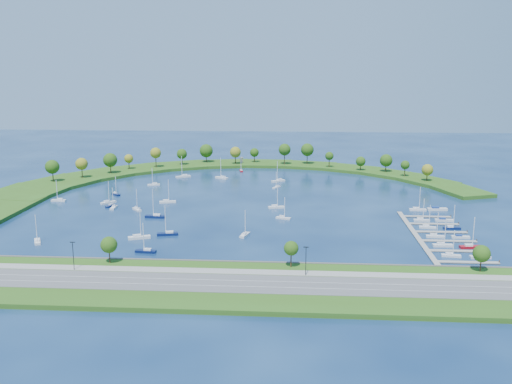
# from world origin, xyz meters

# --- Properties ---
(ground) EXTENTS (700.00, 700.00, 0.00)m
(ground) POSITION_xyz_m (0.00, 0.00, 0.00)
(ground) COLOR #071C41
(ground) RESTS_ON ground
(south_shoreline) EXTENTS (420.00, 43.10, 11.60)m
(south_shoreline) POSITION_xyz_m (0.03, -122.88, 1.00)
(south_shoreline) COLOR #305316
(south_shoreline) RESTS_ON ground
(breakwater) EXTENTS (286.74, 247.64, 2.00)m
(breakwater) POSITION_xyz_m (-46.33, 48.72, 0.99)
(breakwater) COLOR #305316
(breakwater) RESTS_ON ground
(breakwater_trees) EXTENTS (237.95, 90.17, 15.16)m
(breakwater_trees) POSITION_xyz_m (-18.61, 88.53, 10.73)
(breakwater_trees) COLOR #382314
(breakwater_trees) RESTS_ON breakwater
(harbor_tower) EXTENTS (2.60, 2.60, 4.13)m
(harbor_tower) POSITION_xyz_m (-13.25, 115.08, 4.12)
(harbor_tower) COLOR gray
(harbor_tower) RESTS_ON breakwater
(dock_system) EXTENTS (24.28, 82.00, 1.60)m
(dock_system) POSITION_xyz_m (85.30, -61.00, 0.35)
(dock_system) COLOR gray
(dock_system) RESTS_ON ground
(moored_boat_0) EXTENTS (8.11, 2.80, 11.71)m
(moored_boat_0) POSITION_xyz_m (-100.70, -7.64, 0.90)
(moored_boat_0) COLOR silver
(moored_boat_0) RESTS_ON ground
(moored_boat_1) EXTENTS (9.02, 4.61, 12.77)m
(moored_boat_1) POSITION_xyz_m (-41.46, -7.08, 0.93)
(moored_boat_1) COLOR silver
(moored_boat_1) RESTS_ON ground
(moored_boat_2) EXTENTS (8.82, 7.36, 13.31)m
(moored_boat_2) POSITION_xyz_m (15.75, 54.57, 0.95)
(moored_boat_2) COLOR silver
(moored_boat_2) RESTS_ON ground
(moored_boat_3) EXTENTS (2.31, 7.50, 10.93)m
(moored_boat_3) POSITION_xyz_m (-66.19, -21.11, 0.88)
(moored_boat_3) COLOR silver
(moored_boat_3) RESTS_ON ground
(moored_boat_4) EXTENTS (8.52, 3.95, 12.09)m
(moored_boat_4) POSITION_xyz_m (16.62, -14.83, 0.91)
(moored_boat_4) COLOR silver
(moored_boat_4) RESTS_ON ground
(moored_boat_5) EXTENTS (6.49, 6.62, 10.65)m
(moored_boat_5) POSITION_xyz_m (-74.95, 9.85, 0.87)
(moored_boat_5) COLOR #0A1642
(moored_boat_5) RESTS_ON ground
(moored_boat_6) EXTENTS (8.24, 2.86, 11.89)m
(moored_boat_6) POSITION_xyz_m (-31.38, -90.01, 0.90)
(moored_boat_6) COLOR #0A1642
(moored_boat_6) RESTS_ON ground
(moored_boat_7) EXTENTS (7.68, 4.17, 10.88)m
(moored_boat_7) POSITION_xyz_m (-60.12, 37.94, 0.88)
(moored_boat_7) COLOR silver
(moored_boat_7) RESTS_ON ground
(moored_boat_8) EXTENTS (5.55, 8.18, 11.78)m
(moored_boat_8) POSITION_xyz_m (-79.06, -80.64, 0.90)
(moored_boat_8) COLOR silver
(moored_boat_8) RESTS_ON ground
(moored_boat_9) EXTENTS (4.14, 7.88, 11.16)m
(moored_boat_9) POSITION_xyz_m (4.99, -65.29, 0.88)
(moored_boat_9) COLOR silver
(moored_boat_9) RESTS_ON ground
(moored_boat_10) EXTENTS (3.39, 6.97, 9.88)m
(moored_boat_10) POSITION_xyz_m (-11.21, 89.95, 0.85)
(moored_boat_10) COLOR maroon
(moored_boat_10) RESTS_ON ground
(moored_boat_11) EXTENTS (9.24, 4.25, 13.11)m
(moored_boat_11) POSITION_xyz_m (-28.04, -66.35, 0.94)
(moored_boat_11) COLOR #0A1642
(moored_boat_11) RESTS_ON ground
(moored_boat_12) EXTENTS (7.40, 7.45, 12.06)m
(moored_boat_12) POSITION_xyz_m (-72.63, -10.52, 0.91)
(moored_boat_12) COLOR silver
(moored_boat_12) RESTS_ON ground
(moored_boat_13) EXTENTS (9.54, 5.62, 13.56)m
(moored_boat_13) POSITION_xyz_m (-38.99, -72.19, 0.95)
(moored_boat_13) COLOR silver
(moored_boat_13) RESTS_ON ground
(moored_boat_14) EXTENTS (9.62, 3.27, 13.92)m
(moored_boat_14) POSITION_xyz_m (-40.45, -38.02, 0.97)
(moored_boat_14) COLOR #0A1642
(moored_boat_14) RESTS_ON ground
(moored_boat_15) EXTENTS (5.03, 6.71, 9.83)m
(moored_boat_15) POSITION_xyz_m (15.36, 35.57, 0.85)
(moored_boat_15) COLOR silver
(moored_boat_15) RESTS_ON ground
(moored_boat_16) EXTENTS (9.80, 7.54, 14.45)m
(moored_boat_16) POSITION_xyz_m (-47.02, 64.74, 0.98)
(moored_boat_16) COLOR silver
(moored_boat_16) RESTS_ON ground
(moored_boat_17) EXTENTS (7.43, 4.19, 10.53)m
(moored_boat_17) POSITION_xyz_m (20.82, -36.01, 0.87)
(moored_boat_17) COLOR silver
(moored_boat_17) RESTS_ON ground
(moored_boat_18) EXTENTS (3.53, 6.87, 9.72)m
(moored_boat_18) POSITION_xyz_m (-69.36, -17.26, 0.85)
(moored_boat_18) COLOR #0A1642
(moored_boat_18) RESTS_ON ground
(moored_boat_19) EXTENTS (6.25, 7.35, 11.15)m
(moored_boat_19) POSITION_xyz_m (-53.28, -24.38, 0.88)
(moored_boat_19) COLOR silver
(moored_boat_19) RESTS_ON ground
(moored_boat_20) EXTENTS (9.26, 7.34, 13.76)m
(moored_boat_20) POSITION_xyz_m (-21.17, 62.16, 0.96)
(moored_boat_20) COLOR silver
(moored_boat_20) RESTS_ON ground
(docked_boat_0) EXTENTS (7.34, 2.87, 10.51)m
(docked_boat_0) POSITION_xyz_m (85.54, -87.08, 0.87)
(docked_boat_0) COLOR silver
(docked_boat_0) RESTS_ON ground
(docked_boat_1) EXTENTS (7.83, 2.64, 1.57)m
(docked_boat_1) POSITION_xyz_m (95.99, -88.01, 0.58)
(docked_boat_1) COLOR silver
(docked_boat_1) RESTS_ON ground
(docked_boat_2) EXTENTS (8.02, 2.53, 11.67)m
(docked_boat_2) POSITION_xyz_m (85.52, -74.39, 0.90)
(docked_boat_2) COLOR silver
(docked_boat_2) RESTS_ON ground
(docked_boat_3) EXTENTS (8.95, 3.43, 12.82)m
(docked_boat_3) POSITION_xyz_m (96.01, -76.02, 0.93)
(docked_boat_3) COLOR maroon
(docked_boat_3) RESTS_ON ground
(docked_boat_4) EXTENTS (7.64, 2.53, 11.08)m
(docked_boat_4) POSITION_xyz_m (85.53, -61.95, 0.88)
(docked_boat_4) COLOR silver
(docked_boat_4) RESTS_ON ground
(docked_boat_5) EXTENTS (7.60, 2.52, 1.53)m
(docked_boat_5) POSITION_xyz_m (95.99, -61.94, 0.56)
(docked_boat_5) COLOR silver
(docked_boat_5) RESTS_ON ground
(docked_boat_6) EXTENTS (7.59, 3.12, 10.82)m
(docked_boat_6) POSITION_xyz_m (85.54, -47.75, 0.87)
(docked_boat_6) COLOR silver
(docked_boat_6) RESTS_ON ground
(docked_boat_7) EXTENTS (7.61, 2.40, 11.08)m
(docked_boat_7) POSITION_xyz_m (96.03, -48.40, 0.88)
(docked_boat_7) COLOR #0A1642
(docked_boat_7) RESTS_ON ground
(docked_boat_8) EXTENTS (7.49, 2.56, 10.83)m
(docked_boat_8) POSITION_xyz_m (85.53, -35.74, 0.87)
(docked_boat_8) COLOR silver
(docked_boat_8) RESTS_ON ground
(docked_boat_9) EXTENTS (8.60, 3.03, 1.72)m
(docked_boat_9) POSITION_xyz_m (95.98, -35.09, 0.63)
(docked_boat_9) COLOR silver
(docked_boat_9) RESTS_ON ground
(docked_boat_10) EXTENTS (8.43, 2.67, 12.26)m
(docked_boat_10) POSITION_xyz_m (87.92, -15.36, 0.91)
(docked_boat_10) COLOR silver
(docked_boat_10) RESTS_ON ground
(docked_boat_11) EXTENTS (10.09, 3.52, 2.02)m
(docked_boat_11) POSITION_xyz_m (97.86, -13.97, 0.74)
(docked_boat_11) COLOR silver
(docked_boat_11) RESTS_ON ground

